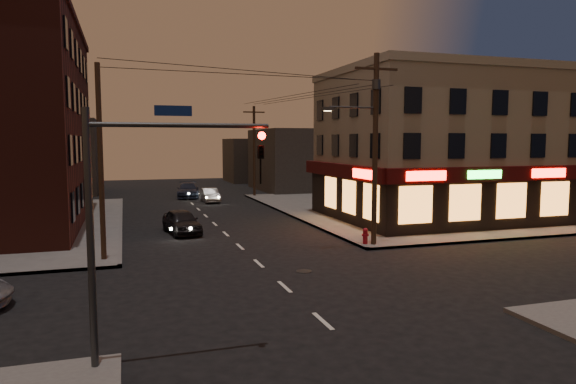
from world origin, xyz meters
name	(u,v)px	position (x,y,z in m)	size (l,w,h in m)	color
ground	(285,287)	(0.00, 0.00, 0.00)	(120.00, 120.00, 0.00)	black
sidewalk_ne	(421,207)	(18.00, 19.00, 0.07)	(24.00, 28.00, 0.15)	#514F4C
pizza_building	(440,145)	(15.93, 13.43, 5.35)	(15.85, 12.85, 10.50)	gray
bg_building_ne_a	(302,160)	(14.00, 38.00, 3.50)	(10.00, 12.00, 7.00)	#3F3D3A
bg_building_nw	(54,157)	(-13.00, 42.00, 4.00)	(9.00, 10.00, 8.00)	#3F3D3A
bg_building_ne_b	(256,160)	(12.00, 52.00, 3.00)	(8.00, 8.00, 6.00)	#3F3D3A
utility_pole_main	(373,139)	(6.68, 5.80, 5.76)	(4.20, 0.44, 10.00)	#382619
utility_pole_far	(254,151)	(6.80, 32.00, 4.65)	(0.26, 0.26, 9.00)	#382619
utility_pole_west	(101,162)	(-6.80, 6.50, 4.65)	(0.24, 0.24, 9.00)	#382619
traffic_signal	(135,201)	(-5.57, -5.60, 4.16)	(4.49, 0.32, 6.47)	#333538
sedan_near	(182,222)	(-2.53, 12.98, 0.74)	(1.74, 4.32, 1.47)	black
sedan_mid	(210,195)	(1.74, 28.86, 0.65)	(1.37, 3.92, 1.29)	gray
sedan_far	(188,190)	(0.28, 33.48, 0.74)	(2.08, 5.11, 1.48)	#1C2439
fire_hydrant	(365,235)	(6.40, 6.00, 0.62)	(0.39, 0.39, 0.86)	maroon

